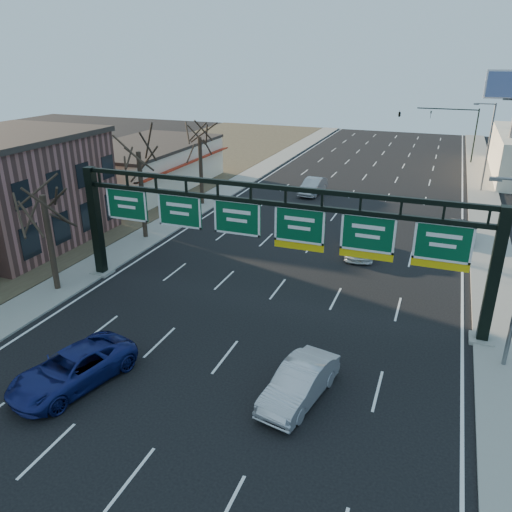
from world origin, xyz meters
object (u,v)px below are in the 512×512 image
at_px(sign_gantry, 270,229).
at_px(car_white_wagon, 360,244).
at_px(car_silver_sedan, 299,383).
at_px(car_blue_suv, 73,369).

xyz_separation_m(sign_gantry, car_white_wagon, (3.52, 9.89, -3.90)).
distance_m(car_silver_sedan, car_white_wagon, 17.64).
height_order(car_blue_suv, car_silver_sedan, car_blue_suv).
bearing_deg(car_silver_sedan, car_blue_suv, -153.67).
height_order(car_silver_sedan, car_white_wagon, car_silver_sedan).
bearing_deg(car_blue_suv, car_silver_sedan, 29.65).
relative_size(sign_gantry, car_blue_suv, 4.27).
distance_m(sign_gantry, car_silver_sedan, 9.55).
bearing_deg(sign_gantry, car_white_wagon, 70.40).
bearing_deg(sign_gantry, car_silver_sedan, -62.20).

